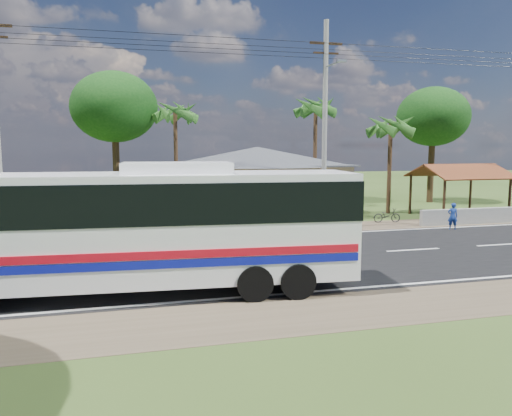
{
  "coord_description": "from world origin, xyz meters",
  "views": [
    {
      "loc": [
        -7.4,
        -18.67,
        4.5
      ],
      "look_at": [
        -2.24,
        1.0,
        1.93
      ],
      "focal_mm": 35.0,
      "sensor_mm": 36.0,
      "label": 1
    }
  ],
  "objects_px": {
    "coach_bus": "(142,220)",
    "person": "(453,216)",
    "waiting_shed": "(459,173)",
    "motorcycle": "(387,215)"
  },
  "relations": [
    {
      "from": "coach_bus",
      "to": "person",
      "type": "distance_m",
      "value": 18.24
    },
    {
      "from": "coach_bus",
      "to": "motorcycle",
      "type": "xyz_separation_m",
      "value": [
        14.3,
        10.93,
        -1.86
      ]
    },
    {
      "from": "waiting_shed",
      "to": "person",
      "type": "bearing_deg",
      "value": -129.18
    },
    {
      "from": "waiting_shed",
      "to": "coach_bus",
      "type": "bearing_deg",
      "value": -148.75
    },
    {
      "from": "coach_bus",
      "to": "motorcycle",
      "type": "bearing_deg",
      "value": 41.98
    },
    {
      "from": "motorcycle",
      "to": "coach_bus",
      "type": "bearing_deg",
      "value": 136.33
    },
    {
      "from": "waiting_shed",
      "to": "coach_bus",
      "type": "relative_size",
      "value": 0.4
    },
    {
      "from": "coach_bus",
      "to": "person",
      "type": "bearing_deg",
      "value": 29.93
    },
    {
      "from": "waiting_shed",
      "to": "motorcycle",
      "type": "bearing_deg",
      "value": -168.18
    },
    {
      "from": "motorcycle",
      "to": "person",
      "type": "distance_m",
      "value": 3.81
    }
  ]
}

